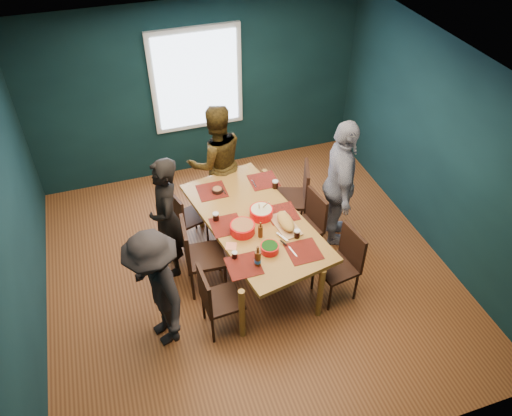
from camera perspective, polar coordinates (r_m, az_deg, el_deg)
The scene contains 26 objects.
room at distance 5.78m, azimuth -1.71°, elevation 3.75°, with size 5.01×5.01×2.71m.
dining_table at distance 6.08m, azimuth -0.16°, elevation -1.84°, with size 1.45×2.30×0.81m.
chair_left_far at distance 6.65m, azimuth -8.24°, elevation -0.76°, with size 0.47×0.47×0.84m.
chair_left_mid at distance 5.96m, azimuth -6.83°, elevation -5.00°, with size 0.50×0.50×1.03m.
chair_left_near at distance 5.56m, azimuth -4.79°, elevation -10.12°, with size 0.44×0.44×0.92m.
chair_right_far at distance 6.78m, azimuth 4.73°, elevation 1.71°, with size 0.59×0.59×1.03m.
chair_right_mid at distance 6.44m, azimuth 6.08°, elevation -1.46°, with size 0.49×0.49×0.94m.
chair_right_near at distance 5.98m, azimuth 9.98°, elevation -5.81°, with size 0.50×0.50×0.96m.
person_far_left at distance 6.09m, azimuth -10.13°, elevation -1.23°, with size 0.61×0.40×1.66m, color black.
person_back at distance 6.93m, azimuth -4.54°, elevation 5.25°, with size 0.83×0.64×1.70m, color black.
person_right at distance 6.47m, azimuth 9.60°, elevation 2.60°, with size 1.07×0.45×1.83m, color silver.
person_near_left at distance 5.40m, azimuth -11.32°, elevation -9.20°, with size 1.00×0.57×1.55m, color black.
bowl_salad at distance 5.82m, azimuth -1.55°, elevation -2.30°, with size 0.29×0.29×0.12m.
bowl_dumpling at distance 6.03m, azimuth 0.62°, elevation -0.49°, with size 0.29×0.29×0.27m.
bowl_herbs at distance 5.60m, azimuth 1.57°, elevation -4.59°, with size 0.21×0.21×0.09m.
cutting_board at distance 5.91m, azimuth 3.39°, elevation -1.64°, with size 0.31×0.59×0.13m.
small_bowl at distance 6.43m, azimuth -4.44°, elevation 2.05°, with size 0.14×0.14×0.06m.
beer_bottle_a at distance 5.41m, azimuth 0.20°, elevation -5.80°, with size 0.08×0.08×0.28m.
beer_bottle_b at distance 5.75m, azimuth 0.51°, elevation -2.66°, with size 0.06×0.06×0.22m.
cola_glass_a at distance 5.53m, azimuth -2.46°, elevation -5.36°, with size 0.06×0.06×0.09m.
cola_glass_b at distance 5.78m, azimuth 4.71°, elevation -2.92°, with size 0.07×0.07×0.10m.
cola_glass_c at distance 6.47m, azimuth 2.22°, elevation 2.75°, with size 0.08×0.08×0.11m.
cola_glass_d at distance 6.00m, azimuth -4.62°, elevation -0.96°, with size 0.08×0.08×0.11m.
napkin_a at distance 6.16m, azimuth 2.99°, elevation -0.24°, with size 0.14×0.14×0.00m, color #F78A68.
napkin_b at distance 5.69m, azimuth -2.86°, elevation -4.37°, with size 0.12×0.12×0.00m, color #F78A68.
napkin_c at distance 5.65m, azimuth 5.43°, elevation -4.95°, with size 0.15×0.15×0.00m, color #F78A68.
Camera 1 is at (-1.30, -4.20, 4.81)m, focal length 35.00 mm.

